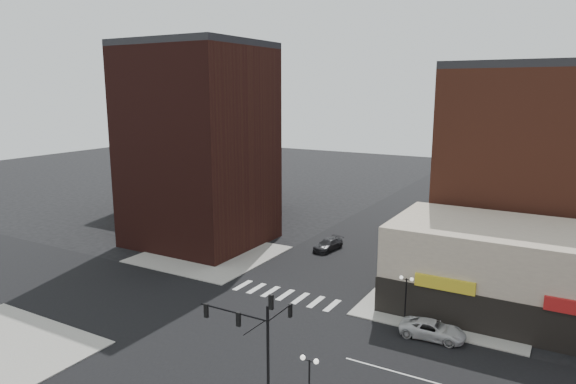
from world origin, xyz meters
The scene contains 14 objects.
ground centered at (0.00, 0.00, 0.00)m, with size 240.00×240.00×0.00m, color black.
road_ew centered at (0.00, 0.00, 0.01)m, with size 200.00×14.00×0.02m, color black.
road_ns centered at (0.00, 0.00, 0.01)m, with size 14.00×200.00×0.02m, color black.
sidewalk_nw centered at (-14.50, 14.50, 0.06)m, with size 15.00×15.00×0.12m, color gray.
sidewalk_ne centered at (14.50, 14.50, 0.06)m, with size 15.00×15.00×0.12m, color gray.
building_nw centered at (-19.00, 18.50, 12.50)m, with size 16.00×15.00×25.00m, color #341410.
building_nw_low centered at (-32.00, 34.00, 6.00)m, with size 20.00×18.00×12.00m, color #341410.
building_ne_midrise centered at (19.00, 29.50, 11.00)m, with size 18.00×15.00×22.00m, color brown.
building_ne_row centered at (21.00, 15.00, 3.30)m, with size 24.20×12.20×8.00m.
traffic_signal centered at (7.24, -7.83, 4.96)m, with size 5.59×3.09×7.77m.
street_lamp_se_a centered at (11.00, -8.00, 3.29)m, with size 1.22×0.32×4.16m.
street_lamp_ne centered at (12.00, 8.00, 3.29)m, with size 1.22×0.32×4.16m.
white_suv centered at (14.78, 6.50, 0.73)m, with size 2.41×5.23×1.45m, color silver.
dark_sedan_north centered at (-2.66, 23.36, 0.71)m, with size 2.00×4.91×1.42m, color black.
Camera 1 is at (23.85, -32.93, 19.95)m, focal length 32.00 mm.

